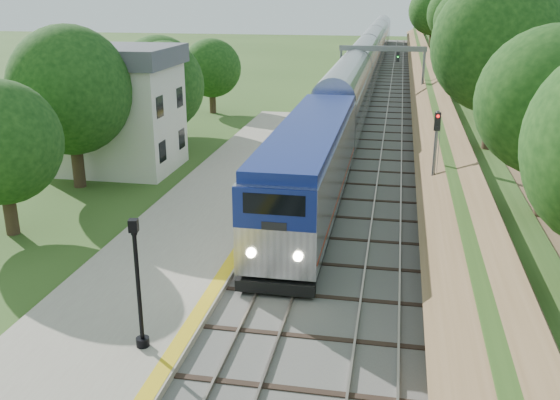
% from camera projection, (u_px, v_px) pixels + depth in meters
% --- Properties ---
extents(trackbed, '(9.50, 170.00, 0.28)m').
position_uv_depth(trackbed, '(377.00, 101.00, 66.82)').
color(trackbed, '#4C4944').
rests_on(trackbed, ground).
extents(platform, '(6.40, 68.00, 0.38)m').
position_uv_depth(platform, '(168.00, 260.00, 27.09)').
color(platform, gray).
rests_on(platform, ground).
extents(yellow_stripe, '(0.55, 68.00, 0.01)m').
position_uv_depth(yellow_stripe, '(231.00, 261.00, 26.53)').
color(yellow_stripe, gold).
rests_on(yellow_stripe, platform).
extents(embankment, '(10.64, 170.00, 11.70)m').
position_uv_depth(embankment, '(459.00, 85.00, 64.74)').
color(embankment, brown).
rests_on(embankment, ground).
extents(station_building, '(8.60, 6.60, 8.00)m').
position_uv_depth(station_building, '(112.00, 108.00, 40.42)').
color(station_building, beige).
rests_on(station_building, ground).
extents(signal_gantry, '(8.40, 0.38, 6.20)m').
position_uv_depth(signal_gantry, '(382.00, 60.00, 60.55)').
color(signal_gantry, slate).
rests_on(signal_gantry, ground).
extents(trees_behind_platform, '(7.82, 53.32, 7.21)m').
position_uv_depth(trees_behind_platform, '(82.00, 134.00, 31.09)').
color(trees_behind_platform, '#332316').
rests_on(trees_behind_platform, ground).
extents(train, '(3.20, 128.04, 4.70)m').
position_uv_depth(train, '(367.00, 62.00, 81.77)').
color(train, black).
rests_on(train, trackbed).
extents(lamppost_far, '(0.43, 0.43, 4.39)m').
position_uv_depth(lamppost_far, '(139.00, 292.00, 19.62)').
color(lamppost_far, black).
rests_on(lamppost_far, platform).
extents(signal_farside, '(0.31, 0.24, 5.62)m').
position_uv_depth(signal_farside, '(435.00, 154.00, 31.21)').
color(signal_farside, slate).
rests_on(signal_farside, ground).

